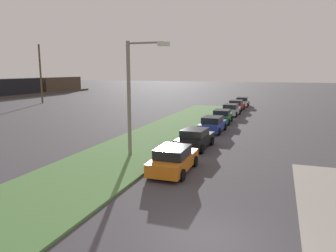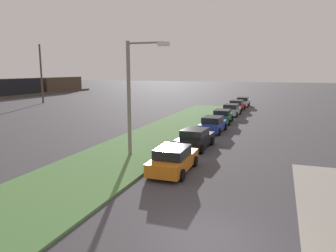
{
  "view_description": "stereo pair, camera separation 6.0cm",
  "coord_description": "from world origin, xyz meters",
  "px_view_note": "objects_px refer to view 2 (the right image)",
  "views": [
    {
      "loc": [
        -9.83,
        -1.94,
        5.69
      ],
      "look_at": [
        10.86,
        5.29,
        1.84
      ],
      "focal_mm": 34.15,
      "sensor_mm": 36.0,
      "label": 1
    },
    {
      "loc": [
        -9.81,
        -1.99,
        5.69
      ],
      "look_at": [
        10.86,
        5.29,
        1.84
      ],
      "focal_mm": 34.15,
      "sensor_mm": 36.0,
      "label": 2
    }
  ],
  "objects_px": {
    "parked_car_black": "(195,139)",
    "parked_car_red": "(237,105)",
    "parked_car_silver": "(231,110)",
    "streetlight": "(134,91)",
    "parked_car_white": "(243,102)",
    "parked_car_blue": "(213,124)",
    "parked_car_orange": "(173,160)",
    "distant_utility_pole": "(41,74)",
    "parked_car_green": "(222,116)"
  },
  "relations": [
    {
      "from": "parked_car_orange",
      "to": "parked_car_blue",
      "type": "relative_size",
      "value": 0.99
    },
    {
      "from": "parked_car_white",
      "to": "distant_utility_pole",
      "type": "relative_size",
      "value": 0.43
    },
    {
      "from": "parked_car_silver",
      "to": "distant_utility_pole",
      "type": "bearing_deg",
      "value": 84.44
    },
    {
      "from": "parked_car_orange",
      "to": "streetlight",
      "type": "distance_m",
      "value": 5.48
    },
    {
      "from": "parked_car_red",
      "to": "streetlight",
      "type": "relative_size",
      "value": 0.58
    },
    {
      "from": "parked_car_orange",
      "to": "parked_car_red",
      "type": "xyz_separation_m",
      "value": [
        29.7,
        0.33,
        0.0
      ]
    },
    {
      "from": "parked_car_orange",
      "to": "streetlight",
      "type": "bearing_deg",
      "value": 57.35
    },
    {
      "from": "parked_car_silver",
      "to": "streetlight",
      "type": "bearing_deg",
      "value": 174.18
    },
    {
      "from": "parked_car_silver",
      "to": "parked_car_orange",
      "type": "bearing_deg",
      "value": -176.96
    },
    {
      "from": "parked_car_green",
      "to": "parked_car_silver",
      "type": "distance_m",
      "value": 6.14
    },
    {
      "from": "parked_car_black",
      "to": "parked_car_silver",
      "type": "distance_m",
      "value": 18.21
    },
    {
      "from": "parked_car_blue",
      "to": "parked_car_white",
      "type": "distance_m",
      "value": 22.77
    },
    {
      "from": "streetlight",
      "to": "distant_utility_pole",
      "type": "bearing_deg",
      "value": 48.66
    },
    {
      "from": "parked_car_blue",
      "to": "parked_car_white",
      "type": "height_order",
      "value": "same"
    },
    {
      "from": "parked_car_white",
      "to": "parked_car_silver",
      "type": "bearing_deg",
      "value": 178.53
    },
    {
      "from": "parked_car_red",
      "to": "parked_car_green",
      "type": "bearing_deg",
      "value": -177.7
    },
    {
      "from": "parked_car_blue",
      "to": "parked_car_silver",
      "type": "distance_m",
      "value": 11.62
    },
    {
      "from": "parked_car_white",
      "to": "distant_utility_pole",
      "type": "height_order",
      "value": "distant_utility_pole"
    },
    {
      "from": "streetlight",
      "to": "distant_utility_pole",
      "type": "xyz_separation_m",
      "value": [
        26.48,
        30.11,
        0.61
      ]
    },
    {
      "from": "distant_utility_pole",
      "to": "streetlight",
      "type": "bearing_deg",
      "value": -131.34
    },
    {
      "from": "streetlight",
      "to": "distant_utility_pole",
      "type": "relative_size",
      "value": 0.75
    },
    {
      "from": "parked_car_black",
      "to": "streetlight",
      "type": "relative_size",
      "value": 0.59
    },
    {
      "from": "parked_car_black",
      "to": "parked_car_white",
      "type": "distance_m",
      "value": 29.36
    },
    {
      "from": "parked_car_orange",
      "to": "distant_utility_pole",
      "type": "distance_m",
      "value": 44.32
    },
    {
      "from": "parked_car_black",
      "to": "streetlight",
      "type": "bearing_deg",
      "value": 142.1
    },
    {
      "from": "parked_car_red",
      "to": "parked_car_white",
      "type": "relative_size",
      "value": 1.01
    },
    {
      "from": "distant_utility_pole",
      "to": "parked_car_silver",
      "type": "bearing_deg",
      "value": -97.95
    },
    {
      "from": "parked_car_green",
      "to": "parked_car_blue",
      "type": "bearing_deg",
      "value": 178.96
    },
    {
      "from": "parked_car_blue",
      "to": "streetlight",
      "type": "relative_size",
      "value": 0.58
    },
    {
      "from": "parked_car_orange",
      "to": "parked_car_blue",
      "type": "height_order",
      "value": "same"
    },
    {
      "from": "parked_car_blue",
      "to": "parked_car_silver",
      "type": "height_order",
      "value": "same"
    },
    {
      "from": "streetlight",
      "to": "parked_car_orange",
      "type": "bearing_deg",
      "value": -122.6
    },
    {
      "from": "parked_car_red",
      "to": "distant_utility_pole",
      "type": "height_order",
      "value": "distant_utility_pole"
    },
    {
      "from": "parked_car_green",
      "to": "distant_utility_pole",
      "type": "bearing_deg",
      "value": 70.08
    },
    {
      "from": "parked_car_silver",
      "to": "streetlight",
      "type": "xyz_separation_m",
      "value": [
        -21.84,
        3.15,
        3.67
      ]
    },
    {
      "from": "parked_car_white",
      "to": "distant_utility_pole",
      "type": "bearing_deg",
      "value": 100.44
    },
    {
      "from": "parked_car_white",
      "to": "streetlight",
      "type": "height_order",
      "value": "streetlight"
    },
    {
      "from": "parked_car_red",
      "to": "parked_car_blue",
      "type": "bearing_deg",
      "value": -177.4
    },
    {
      "from": "parked_car_orange",
      "to": "parked_car_white",
      "type": "height_order",
      "value": "same"
    },
    {
      "from": "parked_car_silver",
      "to": "parked_car_black",
      "type": "bearing_deg",
      "value": -177.5
    },
    {
      "from": "parked_car_white",
      "to": "parked_car_black",
      "type": "bearing_deg",
      "value": 179.15
    },
    {
      "from": "parked_car_white",
      "to": "parked_car_orange",
      "type": "bearing_deg",
      "value": 179.58
    },
    {
      "from": "parked_car_orange",
      "to": "parked_car_silver",
      "type": "bearing_deg",
      "value": 0.6
    },
    {
      "from": "parked_car_black",
      "to": "parked_car_white",
      "type": "xyz_separation_m",
      "value": [
        29.36,
        -0.14,
        0.0
      ]
    },
    {
      "from": "parked_car_white",
      "to": "streetlight",
      "type": "xyz_separation_m",
      "value": [
        -32.99,
        3.32,
        3.67
      ]
    },
    {
      "from": "parked_car_orange",
      "to": "parked_car_white",
      "type": "distance_m",
      "value": 35.18
    },
    {
      "from": "parked_car_blue",
      "to": "distant_utility_pole",
      "type": "relative_size",
      "value": 0.44
    },
    {
      "from": "parked_car_black",
      "to": "parked_car_red",
      "type": "xyz_separation_m",
      "value": [
        23.88,
        0.1,
        0.0
      ]
    },
    {
      "from": "parked_car_green",
      "to": "parked_car_white",
      "type": "bearing_deg",
      "value": -2.74
    },
    {
      "from": "streetlight",
      "to": "parked_car_black",
      "type": "bearing_deg",
      "value": -41.25
    }
  ]
}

